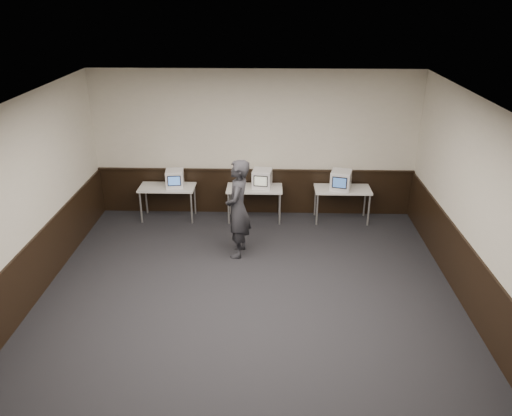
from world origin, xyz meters
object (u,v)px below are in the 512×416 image
Objects in this scene: emac_center at (262,179)px; emac_right at (341,180)px; desk_right at (342,192)px; desk_left at (167,190)px; desk_center at (254,191)px; emac_left at (175,178)px; person at (238,209)px.

emac_right is (1.68, -0.07, 0.01)m from emac_center.
emac_center is (-1.74, 0.02, 0.27)m from desk_right.
emac_center is at bearing 179.21° from desk_right.
desk_left is 3.75m from emac_right.
emac_right reaches higher than emac_center.
emac_center is (0.16, 0.02, 0.27)m from desk_center.
emac_left is 0.84× the size of emac_right.
desk_center is at bearing -6.71° from emac_left.
desk_left is 2.73× the size of emac_left.
emac_right reaches higher than desk_right.
person is (1.46, -1.60, 0.01)m from emac_left.
emac_left is (0.18, 0.01, 0.26)m from desk_left.
desk_left is at bearing -165.58° from emac_right.
desk_center and desk_right have the same top height.
person reaches higher than desk_center.
emac_left is at bearing 1.96° from desk_left.
emac_right is at bearing -142.15° from desk_right.
person is at bearing -99.15° from desk_center.
emac_left is 1.88m from emac_center.
desk_center is 1.74m from emac_left.
desk_left is 2.28× the size of emac_right.
desk_center is (1.90, 0.00, 0.00)m from desk_left.
emac_left is 2.17m from person.
desk_center is 1.63m from person.
desk_center is 1.90m from desk_right.
emac_right is at bearing -7.33° from emac_left.
desk_left is at bearing 180.00° from desk_center.
desk_center is 2.73× the size of emac_left.
emac_left is at bearing -171.87° from emac_center.
desk_left is 2.55× the size of emac_center.
emac_left is (-3.62, 0.01, 0.26)m from desk_right.
emac_left is 0.23× the size of person.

